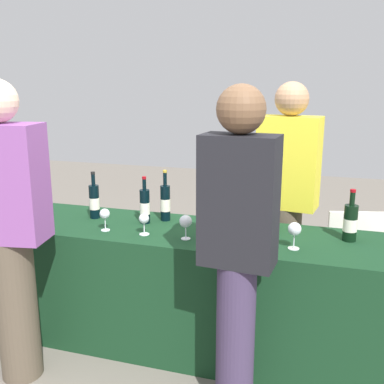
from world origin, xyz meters
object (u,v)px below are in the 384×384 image
Objects in this scene: guest_1 at (238,244)px; wine_bottle_0 at (94,201)px; wine_glass_1 at (144,220)px; wine_glass_3 at (240,228)px; wine_bottle_3 at (227,211)px; wine_bottle_6 at (350,222)px; guest_0 at (8,226)px; wine_bottle_2 at (165,202)px; wine_glass_4 at (295,230)px; server_pouring at (287,196)px; wine_glass_0 at (105,215)px; wine_glass_2 at (186,222)px; menu_board at (369,261)px; wine_bottle_4 at (253,212)px; wine_bottle_5 at (270,212)px; wine_bottle_1 at (145,206)px.

wine_bottle_0 is at bearing 155.92° from guest_1.
wine_glass_1 is 0.59m from wine_glass_3.
wine_bottle_3 reaches higher than wine_bottle_6.
wine_bottle_2 is at bearing 40.41° from guest_0.
wine_bottle_2 is at bearing 161.38° from wine_glass_4.
wine_glass_0 is at bearing 42.29° from server_pouring.
wine_bottle_2 reaches higher than wine_glass_2.
guest_1 is (0.06, -0.36, 0.04)m from wine_glass_3.
wine_bottle_3 reaches higher than menu_board.
wine_glass_0 is at bearing 161.84° from guest_1.
wine_glass_1 is 0.08× the size of guest_0.
guest_0 reaches higher than wine_bottle_3.
wine_bottle_4 is 0.71m from guest_1.
wine_glass_1 is at bearing -157.82° from menu_board.
wine_bottle_6 reaches higher than wine_glass_1.
guest_0 reaches higher than wine_glass_3.
guest_0 reaches higher than wine_bottle_0.
wine_glass_4 is (0.89, 0.02, 0.02)m from wine_glass_1.
wine_bottle_0 is 2.08m from menu_board.
wine_bottle_4 is 0.69m from wine_glass_1.
server_pouring reaches higher than wine_bottle_5.
wine_glass_1 is (-0.46, -0.23, -0.03)m from wine_bottle_3.
guest_1 reaches higher than wine_bottle_2.
wine_bottle_6 is 2.10× the size of wine_glass_3.
guest_0 is at bearing -147.66° from wine_bottle_3.
wine_glass_1 is at bearing -152.92° from wine_bottle_3.
wine_bottle_6 is (1.65, 0.03, -0.01)m from wine_bottle_0.
wine_glass_2 is at bearing -0.51° from wine_glass_1.
wine_bottle_2 is at bearing 47.85° from wine_glass_0.
wine_glass_2 is 0.19× the size of menu_board.
wine_glass_1 is at bearing -158.28° from wine_bottle_5.
wine_glass_1 is at bearing 0.02° from wine_glass_0.
wine_bottle_0 is at bearing -176.98° from wine_bottle_5.
guest_1 is (-0.24, -0.41, 0.04)m from wine_glass_4.
wine_bottle_3 reaches higher than wine_bottle_1.
wine_bottle_3 is at bearing 0.65° from wine_bottle_0.
server_pouring is (0.52, 0.71, 0.03)m from wine_glass_2.
wine_glass_1 is 0.08× the size of guest_1.
menu_board is at bearing 27.03° from wine_bottle_2.
wine_bottle_0 is at bearing 29.47° from server_pouring.
wine_bottle_2 is 1.02× the size of wine_bottle_5.
wine_bottle_6 is at bearing -2.96° from wine_bottle_2.
wine_bottle_0 reaches higher than wine_glass_2.
guest_0 is (-1.81, -0.70, 0.03)m from wine_bottle_6.
wine_bottle_5 is 2.29× the size of wine_glass_3.
wine_bottle_0 is 2.09× the size of wine_glass_4.
wine_glass_3 is 0.19× the size of menu_board.
wine_bottle_5 reaches higher than menu_board.
wine_glass_2 is (-0.34, -0.32, -0.00)m from wine_bottle_4.
wine_bottle_6 is 0.18× the size of server_pouring.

